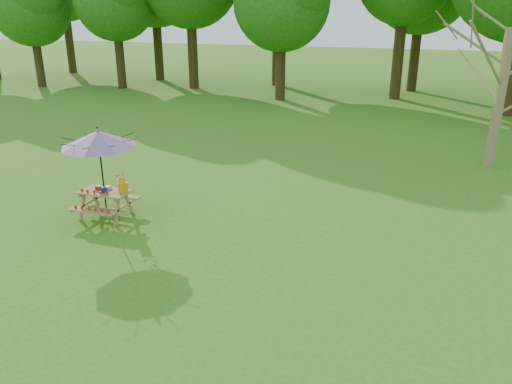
% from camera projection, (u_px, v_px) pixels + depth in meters
% --- Properties ---
extents(ground, '(120.00, 120.00, 0.00)m').
position_uv_depth(ground, '(57.00, 337.00, 7.72)').
color(ground, '#3D7516').
rests_on(ground, ground).
extents(picnic_table, '(1.20, 1.32, 0.67)m').
position_uv_depth(picnic_table, '(106.00, 204.00, 12.03)').
color(picnic_table, olive).
rests_on(picnic_table, ground).
extents(patio_umbrella, '(2.16, 2.16, 2.25)m').
position_uv_depth(patio_umbrella, '(98.00, 139.00, 11.47)').
color(patio_umbrella, black).
rests_on(patio_umbrella, ground).
extents(produce_bins, '(0.35, 0.35, 0.13)m').
position_uv_depth(produce_bins, '(103.00, 188.00, 11.94)').
color(produce_bins, red).
rests_on(produce_bins, picnic_table).
extents(tomatoes_row, '(0.77, 0.13, 0.07)m').
position_uv_depth(tomatoes_row, '(94.00, 191.00, 11.79)').
color(tomatoes_row, red).
rests_on(tomatoes_row, picnic_table).
extents(flower_bucket, '(0.36, 0.33, 0.53)m').
position_uv_depth(flower_bucket, '(122.00, 181.00, 11.76)').
color(flower_bucket, '#DE9B0B').
rests_on(flower_bucket, picnic_table).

